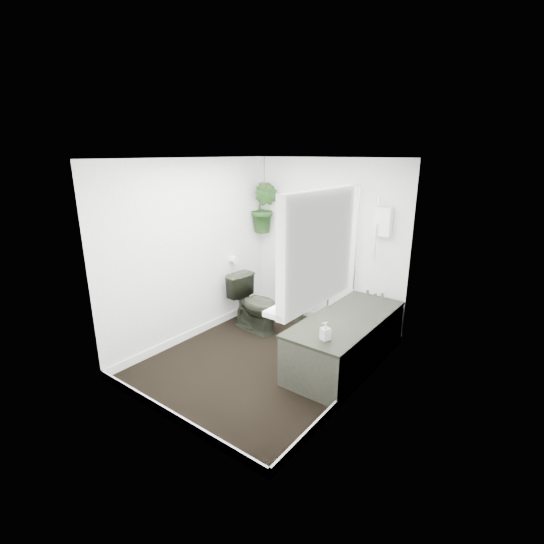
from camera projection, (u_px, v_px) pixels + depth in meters
The scene contains 22 objects.
floor at pixel (264, 360), 4.69m from camera, with size 2.30×2.80×0.02m, color black.
ceiling at pixel (263, 157), 4.01m from camera, with size 2.30×2.80×0.02m, color white.
wall_back at pixel (327, 244), 5.43m from camera, with size 2.30×0.02×2.30m, color white.
wall_front at pixel (159, 304), 3.27m from camera, with size 2.30×0.02×2.30m, color white.
wall_left at pixel (192, 251), 5.02m from camera, with size 0.02×2.80×2.30m, color white.
wall_right at pixel (361, 287), 3.68m from camera, with size 0.02×2.80×2.30m, color white.
skirting at pixel (264, 355), 4.67m from camera, with size 2.30×2.80×0.10m, color white.
bathtub at pixel (346, 340), 4.52m from camera, with size 0.72×1.72×0.58m, color black, non-canonical shape.
bath_screen at pixel (344, 245), 4.80m from camera, with size 0.04×0.72×1.40m, color silver, non-canonical shape.
shower_box at pixel (383, 222), 4.79m from camera, with size 0.20×0.10×0.35m, color white.
oval_mirror at pixel (308, 217), 5.46m from camera, with size 0.46×0.03×0.62m, color #B2AA98.
wall_sconce at pixel (284, 221), 5.71m from camera, with size 0.04×0.04×0.22m, color black.
toilet_roll_holder at pixel (234, 259), 5.59m from camera, with size 0.11×0.11×0.11m, color white.
window_recess at pixel (318, 248), 3.04m from camera, with size 0.08×1.00×0.90m, color white.
window_sill at pixel (309, 297), 3.20m from camera, with size 0.18×1.00×0.04m, color white.
window_blinds at pixel (313, 248), 3.07m from camera, with size 0.01×0.86×0.76m, color white.
toilet at pixel (255, 304), 5.37m from camera, with size 0.43×0.75×0.76m, color black.
pedestal_sink at pixel (298, 290), 5.59m from camera, with size 0.57×0.49×0.97m, color black, non-canonical shape.
sill_plant at pixel (310, 281), 3.15m from camera, with size 0.23×0.20×0.25m, color black.
hanging_plant at pixel (264, 208), 5.74m from camera, with size 0.40×0.32×0.73m, color black.
soap_bottle at pixel (325, 331), 3.88m from camera, with size 0.08×0.09×0.19m, color black.
hanging_pot at pixel (264, 187), 5.65m from camera, with size 0.16×0.16×0.12m, color #453B24.
Camera 1 is at (2.59, -3.28, 2.36)m, focal length 26.00 mm.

